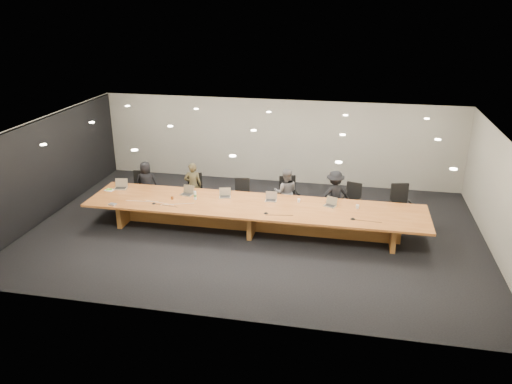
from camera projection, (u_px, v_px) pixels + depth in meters
ground at (254, 230)px, 13.46m from camera, size 12.00×12.00×0.00m
back_wall at (278, 141)px, 16.61m from camera, size 12.00×0.02×2.80m
left_wall_panel at (47, 169)px, 14.05m from camera, size 0.08×7.84×2.74m
conference_table at (254, 213)px, 13.27m from camera, size 9.00×1.80×0.75m
chair_far_left at (139, 188)px, 15.06m from camera, size 0.55×0.55×1.01m
chair_left at (195, 191)px, 14.80m from camera, size 0.64×0.64×1.03m
chair_mid_left at (242, 196)px, 14.44m from camera, size 0.57×0.57×1.01m
chair_mid_right at (289, 196)px, 14.29m from camera, size 0.73×0.73×1.12m
chair_right at (351, 201)px, 14.03m from camera, size 0.66×0.66×1.04m
chair_far_right at (401, 205)px, 13.60m from camera, size 0.71×0.71×1.16m
person_a at (146, 183)px, 15.01m from camera, size 0.75×0.61×1.32m
person_b at (193, 185)px, 14.70m from camera, size 0.58×0.46×1.40m
person_c at (286, 192)px, 14.18m from camera, size 0.73×0.60×1.40m
person_d at (335, 195)px, 13.98m from camera, size 1.04×0.82×1.41m
laptop_a at (120, 184)px, 14.25m from camera, size 0.39×0.31×0.28m
laptop_b at (187, 191)px, 13.81m from camera, size 0.38×0.31×0.26m
laptop_c at (225, 193)px, 13.64m from camera, size 0.36×0.29×0.25m
laptop_d at (271, 197)px, 13.40m from camera, size 0.32×0.24×0.24m
laptop_e at (330, 202)px, 13.06m from camera, size 0.36×0.31×0.24m
water_bottle at (195, 196)px, 13.49m from camera, size 0.09×0.09×0.23m
amber_mug at (172, 198)px, 13.54m from camera, size 0.08×0.08×0.09m
paper_cup_near at (299, 201)px, 13.34m from camera, size 0.10×0.10×0.09m
paper_cup_far at (357, 207)px, 12.93m from camera, size 0.09×0.09×0.10m
notepad at (110, 190)px, 14.18m from camera, size 0.29×0.25×0.02m
lime_gadget at (109, 189)px, 14.18m from camera, size 0.17×0.13×0.02m
av_box at (113, 204)px, 13.19m from camera, size 0.22×0.18×0.03m
mic_left at (154, 203)px, 13.25m from camera, size 0.14×0.14×0.03m
mic_center at (266, 213)px, 12.66m from camera, size 0.13×0.13×0.03m
mic_right at (353, 219)px, 12.33m from camera, size 0.17×0.17×0.03m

